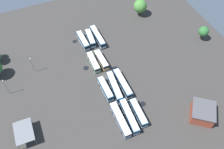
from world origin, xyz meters
TOP-DOWN VIEW (x-y plane):
  - ground_plane at (0.00, 0.00)m, footprint 122.60×122.60m
  - bus_row0_slot0 at (-22.33, -3.10)m, footprint 11.46×2.95m
  - bus_row0_slot1 at (-22.35, 0.63)m, footprint 10.72×3.44m
  - bus_row0_slot2 at (-22.04, 4.20)m, footprint 14.25×2.81m
  - bus_row1_slot0 at (-7.77, -3.36)m, footprint 10.67×2.62m
  - bus_row1_slot1 at (-7.57, 0.34)m, footprint 10.66×2.99m
  - bus_row2_slot0 at (7.29, -3.90)m, footprint 11.18×2.75m
  - bus_row2_slot1 at (7.67, -0.14)m, footprint 14.36×3.71m
  - bus_row2_slot2 at (7.52, 3.60)m, footprint 14.22×2.62m
  - bus_row3_slot0 at (22.05, -4.13)m, footprint 14.23×2.70m
  - bus_row3_slot1 at (22.11, -0.52)m, footprint 14.32×3.33m
  - bus_row3_slot2 at (22.22, 3.26)m, footprint 11.58×2.95m
  - depot_building at (32.00, 24.81)m, footprint 12.32×12.20m
  - maintenance_shelter at (13.87, -37.21)m, footprint 9.20×6.53m
  - lamp_post_far_corner at (-14.48, -27.97)m, footprint 0.56×0.28m
  - lamp_post_mid_lot at (-7.22, -39.68)m, footprint 0.56×0.28m
  - tree_north_edge at (-30.63, 31.26)m, footprint 6.79×6.79m
  - tree_east_edge at (-2.40, 50.07)m, footprint 4.82×4.82m
  - puddle_front_lane at (-7.40, -7.06)m, footprint 2.48×2.48m
  - puddle_back_corner at (18.59, 7.40)m, footprint 2.26×2.26m
  - puddle_near_shelter at (-25.19, -6.39)m, footprint 2.37×2.37m
  - puddle_between_rows at (-1.49, 4.54)m, footprint 3.73×3.73m

SIDE VIEW (x-z plane):
  - ground_plane at x=0.00m, z-range 0.00..0.00m
  - puddle_front_lane at x=-7.40m, z-range 0.00..0.01m
  - puddle_back_corner at x=18.59m, z-range 0.00..0.01m
  - puddle_near_shelter at x=-25.19m, z-range 0.00..0.01m
  - puddle_between_rows at x=-1.49m, z-range 0.00..0.01m
  - bus_row0_slot1 at x=-22.35m, z-range 0.10..3.56m
  - bus_row1_slot1 at x=-7.57m, z-range 0.10..3.56m
  - bus_row1_slot0 at x=-7.77m, z-range 0.10..3.56m
  - bus_row2_slot0 at x=7.29m, z-range 0.10..3.56m
  - bus_row0_slot0 at x=-22.33m, z-range 0.10..3.56m
  - bus_row3_slot2 at x=22.22m, z-range 0.10..3.56m
  - bus_row0_slot2 at x=-22.04m, z-range 0.10..3.56m
  - bus_row2_slot1 at x=7.67m, z-range 0.10..3.56m
  - bus_row2_slot2 at x=7.52m, z-range 0.10..3.56m
  - bus_row3_slot0 at x=22.05m, z-range 0.10..3.56m
  - bus_row3_slot1 at x=22.11m, z-range 0.10..3.56m
  - depot_building at x=32.00m, z-range 0.02..5.34m
  - maintenance_shelter at x=13.87m, z-range 1.91..6.15m
  - lamp_post_far_corner at x=-14.48m, z-range 0.42..8.83m
  - lamp_post_mid_lot at x=-7.22m, z-range 0.42..9.18m
  - tree_east_edge at x=-2.40m, z-range 1.27..8.66m
  - tree_north_edge at x=-30.63m, z-range 1.10..10.10m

